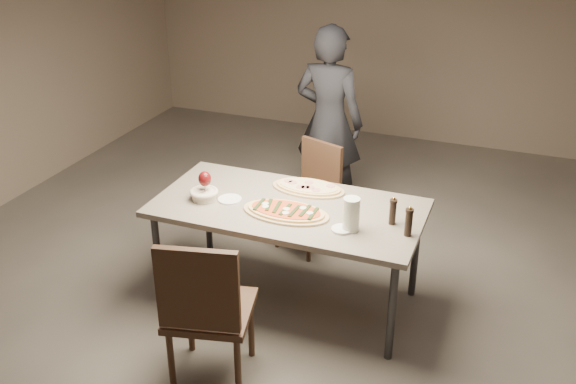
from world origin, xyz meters
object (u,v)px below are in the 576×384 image
(carafe, at_px, (351,214))
(chair_near, at_px, (205,306))
(ham_pizza, at_px, (308,188))
(chair_far, at_px, (313,189))
(diner, at_px, (329,122))
(bread_basket, at_px, (204,194))
(pepper_mill_left, at_px, (409,222))
(dining_table, at_px, (288,213))
(zucchini_pizza, at_px, (286,211))

(carafe, xyz_separation_m, chair_near, (-0.60, -0.81, -0.30))
(ham_pizza, relative_size, chair_near, 0.52)
(chair_far, bearing_deg, diner, -62.86)
(carafe, height_order, diner, diner)
(chair_far, distance_m, diner, 0.72)
(carafe, bearing_deg, chair_near, -126.40)
(chair_near, bearing_deg, bread_basket, 104.47)
(chair_near, bearing_deg, diner, 78.35)
(carafe, height_order, chair_far, carafe)
(chair_near, bearing_deg, pepper_mill_left, 29.61)
(chair_far, bearing_deg, dining_table, 117.06)
(zucchini_pizza, height_order, ham_pizza, zucchini_pizza)
(chair_near, bearing_deg, chair_far, 76.39)
(zucchini_pizza, bearing_deg, dining_table, 126.32)
(chair_far, xyz_separation_m, diner, (-0.08, 0.62, 0.36))
(pepper_mill_left, relative_size, chair_far, 0.23)
(bread_basket, xyz_separation_m, chair_near, (0.45, -0.86, -0.23))
(ham_pizza, height_order, bread_basket, bread_basket)
(bread_basket, distance_m, diner, 1.60)
(chair_near, height_order, chair_far, chair_near)
(dining_table, distance_m, bread_basket, 0.59)
(zucchini_pizza, height_order, bread_basket, bread_basket)
(bread_basket, relative_size, chair_far, 0.23)
(pepper_mill_left, bearing_deg, carafe, -170.09)
(dining_table, distance_m, ham_pizza, 0.29)
(ham_pizza, distance_m, chair_near, 1.29)
(dining_table, distance_m, carafe, 0.54)
(ham_pizza, distance_m, bread_basket, 0.73)
(carafe, relative_size, chair_near, 0.22)
(diner, bearing_deg, dining_table, 102.38)
(bread_basket, distance_m, pepper_mill_left, 1.40)
(dining_table, xyz_separation_m, carafe, (0.48, -0.17, 0.17))
(ham_pizza, bearing_deg, zucchini_pizza, -110.47)
(dining_table, relative_size, chair_near, 1.79)
(carafe, relative_size, chair_far, 0.25)
(diner, bearing_deg, pepper_mill_left, 128.41)
(zucchini_pizza, bearing_deg, chair_far, 119.73)
(carafe, xyz_separation_m, chair_far, (-0.58, 0.99, -0.38))
(bread_basket, bearing_deg, carafe, -2.79)
(dining_table, xyz_separation_m, diner, (-0.18, 1.44, 0.15))
(pepper_mill_left, distance_m, carafe, 0.35)
(bread_basket, bearing_deg, pepper_mill_left, 0.37)
(bread_basket, xyz_separation_m, diner, (0.39, 1.56, 0.05))
(ham_pizza, height_order, carafe, carafe)
(dining_table, relative_size, zucchini_pizza, 3.07)
(bread_basket, height_order, carafe, carafe)
(chair_near, height_order, diner, diner)
(carafe, distance_m, diner, 1.74)
(ham_pizza, relative_size, bread_basket, 2.70)
(zucchini_pizza, relative_size, chair_far, 0.68)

